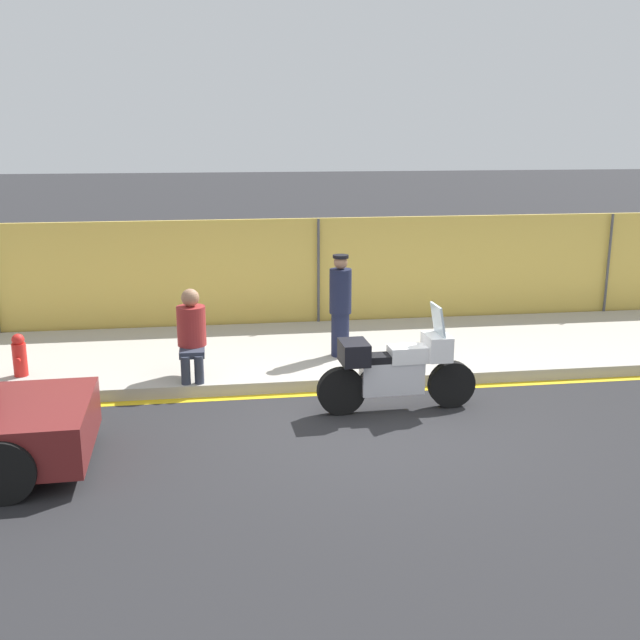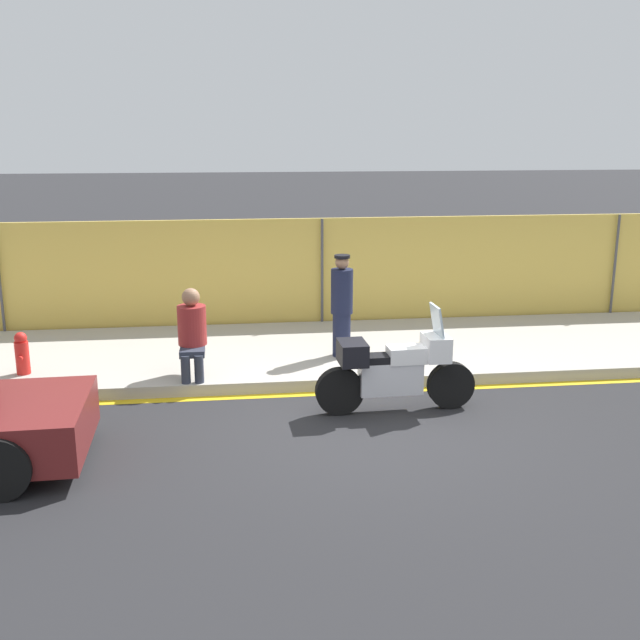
# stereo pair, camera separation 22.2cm
# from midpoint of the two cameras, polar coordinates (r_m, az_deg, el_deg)

# --- Properties ---
(ground_plane) EXTENTS (120.00, 120.00, 0.00)m
(ground_plane) POSITION_cam_midpoint_polar(r_m,az_deg,el_deg) (9.86, 4.34, -8.07)
(ground_plane) COLOR #262628
(sidewalk) EXTENTS (43.42, 3.45, 0.18)m
(sidewalk) POSITION_cam_midpoint_polar(r_m,az_deg,el_deg) (12.72, 1.62, -2.40)
(sidewalk) COLOR #ADA89E
(sidewalk) RESTS_ON ground_plane
(curb_paint_stripe) EXTENTS (43.42, 0.18, 0.01)m
(curb_paint_stripe) POSITION_cam_midpoint_polar(r_m,az_deg,el_deg) (11.05, 3.03, -5.52)
(curb_paint_stripe) COLOR gold
(curb_paint_stripe) RESTS_ON ground_plane
(storefront_fence) EXTENTS (41.24, 0.17, 2.14)m
(storefront_fence) POSITION_cam_midpoint_polar(r_m,az_deg,el_deg) (14.24, 0.56, 3.48)
(storefront_fence) COLOR gold
(storefront_fence) RESTS_ON ground_plane
(motorcycle) EXTENTS (2.22, 0.54, 1.47)m
(motorcycle) POSITION_cam_midpoint_polar(r_m,az_deg,el_deg) (10.21, 6.34, -3.79)
(motorcycle) COLOR black
(motorcycle) RESTS_ON ground_plane
(officer_standing) EXTENTS (0.35, 0.35, 1.65)m
(officer_standing) POSITION_cam_midpoint_polar(r_m,az_deg,el_deg) (11.97, 2.20, 1.16)
(officer_standing) COLOR #191E38
(officer_standing) RESTS_ON sidewalk
(person_seated_on_curb) EXTENTS (0.43, 0.70, 1.32)m
(person_seated_on_curb) POSITION_cam_midpoint_polar(r_m,az_deg,el_deg) (11.17, -9.17, -0.65)
(person_seated_on_curb) COLOR #2D3342
(person_seated_on_curb) RESTS_ON sidewalk
(fire_hydrant) EXTENTS (0.20, 0.26, 0.65)m
(fire_hydrant) POSITION_cam_midpoint_polar(r_m,az_deg,el_deg) (12.02, -21.27, -2.39)
(fire_hydrant) COLOR red
(fire_hydrant) RESTS_ON sidewalk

